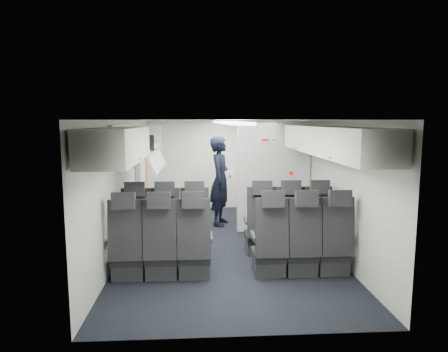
{
  "coord_description": "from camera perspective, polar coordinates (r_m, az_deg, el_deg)",
  "views": [
    {
      "loc": [
        -0.44,
        -6.71,
        2.14
      ],
      "look_at": [
        0.0,
        0.4,
        1.15
      ],
      "focal_mm": 32.0,
      "sensor_mm": 36.0,
      "label": 1
    }
  ],
  "objects": [
    {
      "name": "overhead_bin_right_rear",
      "position": [
        5.06,
        17.82,
        4.35
      ],
      "size": [
        0.53,
        1.8,
        0.4
      ],
      "color": "white",
      "rests_on": "cabin_shell"
    },
    {
      "name": "seat_row_front",
      "position": [
        6.43,
        0.52,
        -7.76
      ],
      "size": [
        3.33,
        0.56,
        1.24
      ],
      "color": "black",
      "rests_on": "cabin_shell"
    },
    {
      "name": "papers",
      "position": [
        8.13,
        0.85,
        0.37
      ],
      "size": [
        0.2,
        0.07,
        0.14
      ],
      "primitive_type": "cube",
      "rotation": [
        0.0,
        0.0,
        0.26
      ],
      "color": "white",
      "rests_on": "flight_attendant"
    },
    {
      "name": "seat_row_mid",
      "position": [
        5.57,
        1.18,
        -10.25
      ],
      "size": [
        3.33,
        0.56,
        1.24
      ],
      "color": "black",
      "rests_on": "cabin_shell"
    },
    {
      "name": "boarding_door",
      "position": [
        8.43,
        -11.68,
        -0.33
      ],
      "size": [
        0.12,
        1.27,
        1.86
      ],
      "color": "silver",
      "rests_on": "cabin_shell"
    },
    {
      "name": "overhead_bin_left_rear",
      "position": [
        4.82,
        -15.08,
        4.3
      ],
      "size": [
        0.53,
        1.8,
        0.4
      ],
      "color": "white",
      "rests_on": "cabin_shell"
    },
    {
      "name": "carry_on_bag",
      "position": [
        6.35,
        -11.86,
        4.66
      ],
      "size": [
        0.45,
        0.36,
        0.24
      ],
      "primitive_type": "cube",
      "rotation": [
        0.0,
        0.0,
        0.22
      ],
      "color": "black",
      "rests_on": "overhead_bin_left_front_open"
    },
    {
      "name": "overhead_bin_right_front",
      "position": [
        6.72,
        12.4,
        5.34
      ],
      "size": [
        0.53,
        1.7,
        0.4
      ],
      "color": "white",
      "rests_on": "cabin_shell"
    },
    {
      "name": "flight_attendant",
      "position": [
        8.19,
        -0.5,
        -0.7
      ],
      "size": [
        0.59,
        0.76,
        1.83
      ],
      "primitive_type": "imported",
      "rotation": [
        0.0,
        0.0,
        1.31
      ],
      "color": "black",
      "rests_on": "ground"
    },
    {
      "name": "overhead_bin_left_front_open",
      "position": [
        6.55,
        -12.37,
        4.2
      ],
      "size": [
        0.64,
        1.7,
        0.72
      ],
      "color": "#9E9E93",
      "rests_on": "cabin_shell"
    },
    {
      "name": "galley_unit",
      "position": [
        9.61,
        4.81,
        0.77
      ],
      "size": [
        0.85,
        0.52,
        1.9
      ],
      "color": "#939399",
      "rests_on": "cabin_shell"
    },
    {
      "name": "bulkhead_partition",
      "position": [
        7.72,
        7.1,
        -0.07
      ],
      "size": [
        1.4,
        0.15,
        2.13
      ],
      "color": "silver",
      "rests_on": "cabin_shell"
    },
    {
      "name": "cabin_shell",
      "position": [
        6.8,
        0.21,
        -0.68
      ],
      "size": [
        3.41,
        6.01,
        2.16
      ],
      "color": "black",
      "rests_on": "ground"
    }
  ]
}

